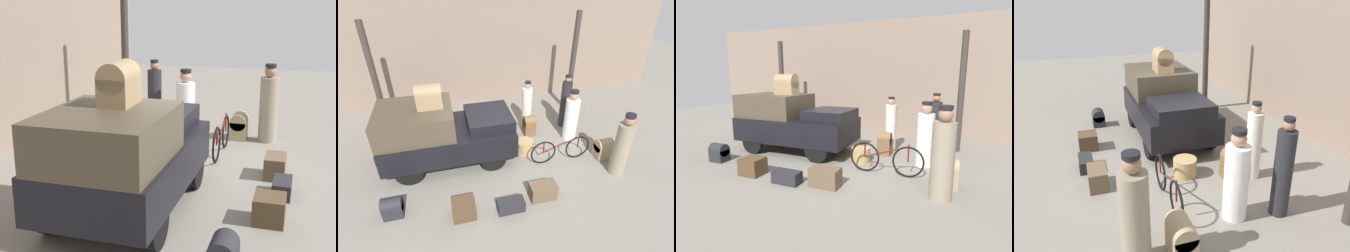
% 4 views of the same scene
% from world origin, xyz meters
% --- Properties ---
extents(ground_plane, '(30.00, 30.00, 0.00)m').
position_xyz_m(ground_plane, '(0.00, 0.00, 0.00)').
color(ground_plane, gray).
extents(station_building_facade, '(16.00, 0.15, 4.50)m').
position_xyz_m(station_building_facade, '(0.00, 4.08, 2.25)').
color(station_building_facade, gray).
rests_on(station_building_facade, ground).
extents(canopy_pillar_left, '(0.19, 0.19, 3.67)m').
position_xyz_m(canopy_pillar_left, '(-3.41, 2.26, 1.84)').
color(canopy_pillar_left, '#38332D').
rests_on(canopy_pillar_left, ground).
extents(truck, '(3.59, 1.80, 1.78)m').
position_xyz_m(truck, '(-1.61, 0.33, 0.96)').
color(truck, black).
rests_on(truck, ground).
extents(bicycle, '(1.82, 0.04, 0.80)m').
position_xyz_m(bicycle, '(1.63, -0.57, 0.38)').
color(bicycle, black).
rests_on(bicycle, ground).
extents(wicker_basket, '(0.52, 0.52, 0.40)m').
position_xyz_m(wicker_basket, '(0.76, 0.08, 0.20)').
color(wicker_basket, tan).
rests_on(wicker_basket, ground).
extents(porter_carrying_trunk, '(0.44, 0.44, 1.71)m').
position_xyz_m(porter_carrying_trunk, '(2.42, 0.44, 0.77)').
color(porter_carrying_trunk, white).
rests_on(porter_carrying_trunk, ground).
extents(conductor_in_dark_uniform, '(0.34, 0.34, 1.88)m').
position_xyz_m(conductor_in_dark_uniform, '(2.59, 1.26, 0.87)').
color(conductor_in_dark_uniform, '#232328').
rests_on(conductor_in_dark_uniform, ground).
extents(porter_standing_middle, '(0.43, 0.43, 1.84)m').
position_xyz_m(porter_standing_middle, '(2.94, -1.43, 0.84)').
color(porter_standing_middle, gray).
rests_on(porter_standing_middle, ground).
extents(porter_lifting_near_truck, '(0.34, 0.34, 1.72)m').
position_xyz_m(porter_lifting_near_truck, '(1.26, 1.46, 0.79)').
color(porter_lifting_near_truck, silver).
rests_on(porter_lifting_near_truck, ground).
extents(trunk_wicker_pale, '(0.65, 0.38, 0.42)m').
position_xyz_m(trunk_wicker_pale, '(0.61, -1.80, 0.21)').
color(trunk_wicker_pale, brown).
rests_on(trunk_wicker_pale, ground).
extents(trunk_barrel_dark, '(0.37, 0.38, 0.70)m').
position_xyz_m(trunk_barrel_dark, '(1.21, 0.98, 0.36)').
color(trunk_barrel_dark, brown).
rests_on(trunk_barrel_dark, ground).
extents(suitcase_small_leather, '(0.53, 0.47, 0.42)m').
position_xyz_m(suitcase_small_leather, '(-1.33, -1.86, 0.21)').
color(suitcase_small_leather, '#4C3823').
rests_on(suitcase_small_leather, ground).
extents(suitcase_black_upright, '(0.64, 0.31, 0.28)m').
position_xyz_m(suitcase_black_upright, '(-0.25, -1.98, 0.14)').
color(suitcase_black_upright, '#232328').
rests_on(suitcase_black_upright, ground).
extents(suitcase_tan_flat, '(0.44, 0.35, 0.51)m').
position_xyz_m(suitcase_tan_flat, '(-2.90, -1.44, 0.25)').
color(suitcase_tan_flat, '#232328').
rests_on(suitcase_tan_flat, ground).
extents(trunk_umber_medium, '(0.57, 0.39, 0.63)m').
position_xyz_m(trunk_umber_medium, '(2.98, -0.76, 0.32)').
color(trunk_umber_medium, '#9E8966').
rests_on(trunk_umber_medium, ground).
extents(trunk_on_truck_roof, '(0.65, 0.45, 0.63)m').
position_xyz_m(trunk_on_truck_roof, '(-1.81, 0.33, 2.09)').
color(trunk_on_truck_roof, '#937A56').
rests_on(trunk_on_truck_roof, truck).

